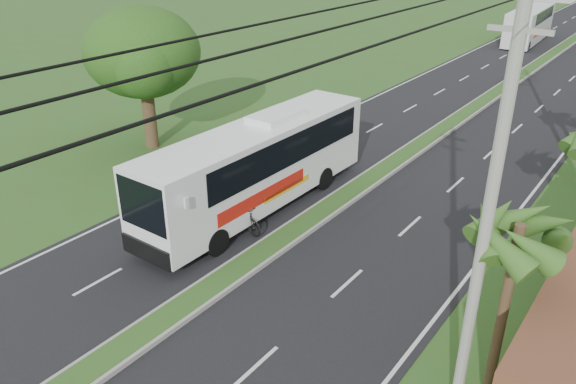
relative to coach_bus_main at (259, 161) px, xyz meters
The scene contains 11 objects.
ground 8.43m from the coach_bus_main, 71.84° to the right, with size 180.00×180.00×0.00m, color #36541F.
road_asphalt 12.71m from the coach_bus_main, 78.31° to the left, with size 14.00×160.00×0.02m, color black.
median_strip 12.70m from the coach_bus_main, 78.31° to the left, with size 1.20×160.00×0.18m.
lane_edge_left 13.13m from the coach_bus_main, 108.75° to the left, with size 0.12×160.00×0.01m, color silver.
lane_edge_right 15.51m from the coach_bus_main, 53.01° to the left, with size 0.12×160.00×0.01m, color silver.
palm_verge_a 12.73m from the coach_bus_main, 22.32° to the right, with size 2.40×2.40×5.45m.
shade_tree 10.24m from the coach_bus_main, 166.60° to the left, with size 6.30×6.00×7.54m.
utility_pole_a 12.92m from the coach_bus_main, 27.46° to the right, with size 1.60×0.28×11.00m.
coach_bus_main is the anchor object (origin of this frame).
coach_bus_far 46.10m from the coach_bus_main, 91.59° to the left, with size 3.21×11.81×3.40m.
motorcyclist 2.65m from the coach_bus_main, 68.09° to the right, with size 2.02×0.82×2.20m.
Camera 1 is at (11.32, -9.13, 11.17)m, focal length 35.00 mm.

